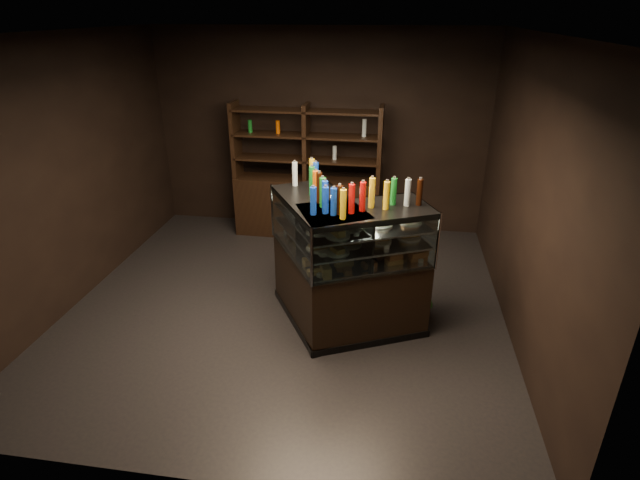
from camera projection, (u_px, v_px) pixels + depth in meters
The scene contains 7 objects.
ground at pixel (288, 304), 5.94m from camera, with size 5.00×5.00×0.00m, color black.
room_shell at pixel (282, 144), 5.13m from camera, with size 5.02×5.02×3.01m.
display_case at pixel (340, 286), 5.38m from camera, with size 1.84×1.47×1.44m.
food_display at pixel (341, 235), 5.12m from camera, with size 1.47×1.13×0.44m.
bottles_top at pixel (342, 191), 4.92m from camera, with size 1.31×0.99×0.30m.
potted_conifer at pixel (420, 286), 5.56m from camera, with size 0.32×0.32×0.69m.
back_shelving at pixel (307, 197), 7.54m from camera, with size 2.18×0.44×2.00m.
Camera 1 is at (1.15, -4.95, 3.20)m, focal length 28.00 mm.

